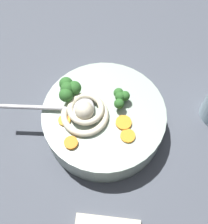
{
  "coord_description": "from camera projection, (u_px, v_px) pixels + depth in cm",
  "views": [
    {
      "loc": [
        -23.96,
        8.91,
        54.37
      ],
      "look_at": [
        0.01,
        2.73,
        9.72
      ],
      "focal_mm": 45.93,
      "sensor_mm": 36.0,
      "label": 1
    }
  ],
  "objects": [
    {
      "name": "carrot_slice_front",
      "position": [
        122.0,
        123.0,
        0.5
      ],
      "size": [
        2.78,
        2.78,
        0.55
      ],
      "primitive_type": "cylinder",
      "color": "orange",
      "rests_on": "soup_bowl"
    },
    {
      "name": "broccoli_floret_beside_noodles",
      "position": [
        68.0,
        89.0,
        0.51
      ],
      "size": [
        4.89,
        4.2,
        3.86
      ],
      "color": "#7A9E60",
      "rests_on": "soup_bowl"
    },
    {
      "name": "soup_bowl",
      "position": [
        104.0,
        119.0,
        0.54
      ],
      "size": [
        22.37,
        22.37,
        5.8
      ],
      "color": "#9EB2A3",
      "rests_on": "table_slab"
    },
    {
      "name": "table_slab",
      "position": [
        117.0,
        128.0,
        0.58
      ],
      "size": [
        114.25,
        114.25,
        3.92
      ],
      "primitive_type": "cube",
      "color": "#474C56",
      "rests_on": "ground"
    },
    {
      "name": "noodle_pile",
      "position": [
        85.0,
        112.0,
        0.5
      ],
      "size": [
        9.27,
        9.09,
        3.73
      ],
      "color": "beige",
      "rests_on": "soup_bowl"
    },
    {
      "name": "broccoli_floret_far",
      "position": [
        121.0,
        97.0,
        0.51
      ],
      "size": [
        3.52,
        3.03,
        2.78
      ],
      "color": "#7A9E60",
      "rests_on": "soup_bowl"
    },
    {
      "name": "carrot_slice_right",
      "position": [
        64.0,
        118.0,
        0.5
      ],
      "size": [
        2.18,
        2.18,
        0.46
      ],
      "primitive_type": "cylinder",
      "color": "orange",
      "rests_on": "soup_bowl"
    },
    {
      "name": "soup_spoon",
      "position": [
        74.0,
        109.0,
        0.5
      ],
      "size": [
        8.23,
        17.45,
        1.6
      ],
      "rotation": [
        0.0,
        0.0,
        1.28
      ],
      "color": "#B7B7BC",
      "rests_on": "soup_bowl"
    },
    {
      "name": "carrot_slice_left",
      "position": [
        125.0,
        136.0,
        0.49
      ],
      "size": [
        2.55,
        2.55,
        0.41
      ],
      "primitive_type": "cylinder",
      "color": "orange",
      "rests_on": "soup_bowl"
    },
    {
      "name": "carrot_slice_extra_a",
      "position": [
        71.0,
        143.0,
        0.48
      ],
      "size": [
        2.35,
        2.35,
        0.61
      ],
      "primitive_type": "cylinder",
      "color": "orange",
      "rests_on": "soup_bowl"
    }
  ]
}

